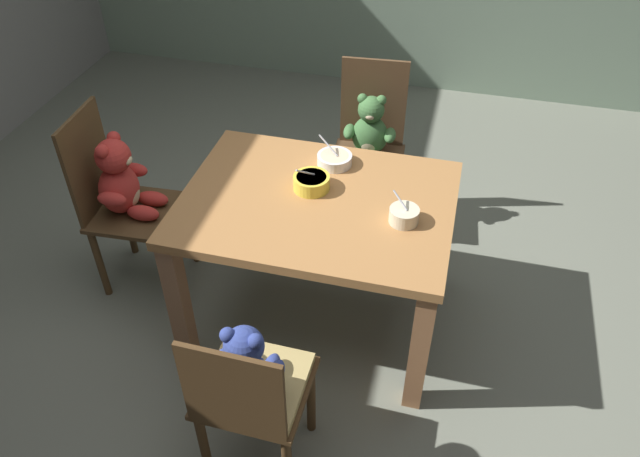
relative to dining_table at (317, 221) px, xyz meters
name	(u,v)px	position (x,y,z in m)	size (l,w,h in m)	color
ground_plane	(317,317)	(0.00, 0.00, -0.61)	(5.20, 5.20, 0.04)	slate
dining_table	(317,221)	(0.00, 0.00, 0.00)	(1.14, 0.86, 0.71)	#A7713E
teddy_chair_near_front	(250,381)	(-0.03, -0.80, -0.08)	(0.39, 0.37, 0.82)	#483019
teddy_chair_far_center	(369,139)	(0.08, 0.81, -0.06)	(0.40, 0.39, 0.92)	brown
teddy_chair_near_left	(122,189)	(-0.96, 0.05, -0.04)	(0.44, 0.40, 0.93)	#4E381F
porridge_bowl_cream_near_right	(404,215)	(0.37, -0.06, 0.15)	(0.12, 0.12, 0.12)	beige
porridge_bowl_yellow_center	(311,182)	(-0.04, 0.07, 0.15)	(0.16, 0.16, 0.14)	yellow
porridge_bowl_white_far_center	(335,159)	(0.01, 0.27, 0.14)	(0.16, 0.16, 0.12)	white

